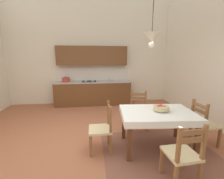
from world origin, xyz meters
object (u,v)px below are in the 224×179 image
Objects in this scene: dining_chair_camera_side at (183,155)px; dining_chair_kitchen_side at (139,111)px; dining_table at (157,118)px; pendant_lamp at (152,37)px; fruit_bowl at (161,108)px; dining_chair_window_side at (204,124)px; dining_chair_tv_side at (102,129)px; kitchen_cabinetry at (93,82)px.

dining_chair_camera_side and dining_chair_kitchen_side have the same top height.
dining_chair_kitchen_side is (-0.07, 0.92, -0.18)m from dining_table.
pendant_lamp reaches higher than dining_table.
dining_chair_camera_side is 0.98m from fruit_bowl.
fruit_bowl is at bearing 177.21° from dining_chair_window_side.
dining_chair_window_side is 3.10× the size of fruit_bowl.
dining_table is 1.01m from dining_chair_window_side.
pendant_lamp is (-0.21, 0.12, 1.30)m from fruit_bowl.
dining_chair_tv_side is 1.31m from dining_chair_kitchen_side.
fruit_bowl is (1.13, -0.03, 0.37)m from dining_chair_tv_side.
dining_table is at bearing -167.19° from fruit_bowl.
fruit_bowl is (0.15, -0.90, 0.37)m from dining_chair_kitchen_side.
pendant_lamp is at bearing 96.76° from dining_chair_camera_side.
kitchen_cabinetry is 3.39m from fruit_bowl.
dining_table is at bearing -2.81° from dining_chair_tv_side.
dining_table is at bearing 178.46° from dining_chair_window_side.
kitchen_cabinetry is at bearing 116.58° from dining_chair_kitchen_side.
dining_chair_tv_side is at bearing 138.10° from dining_chair_camera_side.
dining_table is (1.19, -3.16, -0.23)m from kitchen_cabinetry.
dining_chair_camera_side is at bearing -95.43° from fruit_bowl.
dining_table is 0.94m from dining_chair_kitchen_side.
fruit_bowl is 0.37× the size of pendant_lamp.
dining_chair_window_side is 1.00× the size of dining_chair_kitchen_side.
dining_chair_tv_side is (-2.05, 0.08, 0.00)m from dining_chair_window_side.
dining_chair_tv_side is 1.19m from fruit_bowl.
fruit_bowl is at bearing 12.81° from dining_table.
dining_chair_tv_side is 1.16× the size of pendant_lamp.
dining_chair_camera_side is 1.00× the size of dining_chair_kitchen_side.
dining_chair_camera_side is at bearing -139.34° from dining_chair_window_side.
dining_chair_kitchen_side is (-0.06, 1.80, 0.00)m from dining_chair_camera_side.
pendant_lamp reaches higher than dining_chair_camera_side.
kitchen_cabinetry is at bearing 106.29° from dining_chair_camera_side.
kitchen_cabinetry is 3.08× the size of dining_chair_window_side.
fruit_bowl is at bearing -30.03° from pendant_lamp.
dining_chair_kitchen_side reaches higher than dining_table.
dining_table is 1.07m from dining_chair_tv_side.
dining_chair_window_side reaches higher than dining_table.
kitchen_cabinetry reaches higher than dining_chair_kitchen_side.
dining_table is 0.91m from dining_chair_camera_side.
dining_chair_camera_side is 1.16× the size of pendant_lamp.
kitchen_cabinetry is 3.08× the size of dining_chair_camera_side.
pendant_lamp reaches higher than dining_chair_window_side.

